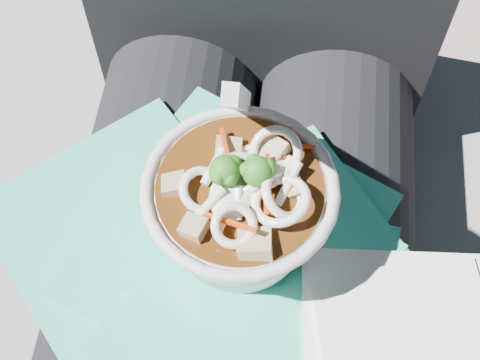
# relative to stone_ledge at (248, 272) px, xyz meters

# --- Properties ---
(stone_ledge) EXTENTS (1.05, 0.62, 0.48)m
(stone_ledge) POSITION_rel_stone_ledge_xyz_m (0.00, 0.00, 0.00)
(stone_ledge) COLOR slate
(stone_ledge) RESTS_ON ground
(lap) EXTENTS (0.33, 0.48, 0.16)m
(lap) POSITION_rel_stone_ledge_xyz_m (0.00, -0.15, 0.32)
(lap) COLOR black
(lap) RESTS_ON stone_ledge
(person_body) EXTENTS (0.34, 0.94, 1.03)m
(person_body) POSITION_rel_stone_ledge_xyz_m (0.00, -0.06, 0.34)
(person_body) COLOR black
(person_body) RESTS_ON ground
(plastic_bag) EXTENTS (0.39, 0.34, 0.02)m
(plastic_bag) POSITION_rel_stone_ledge_xyz_m (0.00, -0.16, 0.41)
(plastic_bag) COLOR #2CBA9C
(plastic_bag) RESTS_ON lap
(napkins) EXTENTS (0.16, 0.16, 0.01)m
(napkins) POSITION_rel_stone_ledge_xyz_m (0.13, -0.21, 0.42)
(napkins) COLOR white
(napkins) RESTS_ON plastic_bag
(udon_bowl) EXTENTS (0.15, 0.15, 0.19)m
(udon_bowl) POSITION_rel_stone_ledge_xyz_m (0.00, -0.13, 0.47)
(udon_bowl) COLOR silver
(udon_bowl) RESTS_ON plastic_bag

